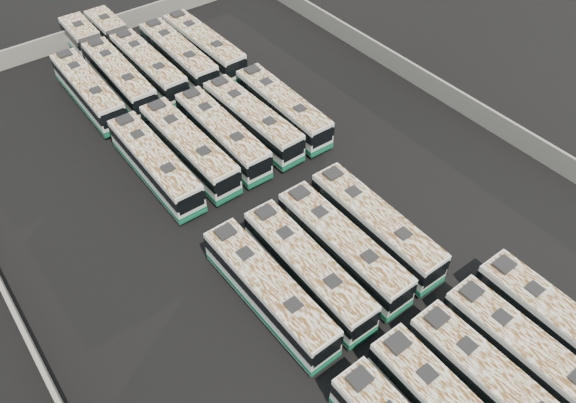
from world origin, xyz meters
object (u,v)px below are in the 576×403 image
object	(u,v)px
bus_back_left	(106,63)
bus_back_far_left	(88,90)
bus_midback_left	(189,148)
bus_midback_far_left	(155,164)
bus_back_center	(134,54)
bus_front_center	(497,389)
bus_front_far_right	(563,330)
bus_midback_right	(252,120)
bus_midback_center	(222,134)
bus_back_far_right	(204,46)
bus_midfront_right	(375,225)
bus_back_right	(179,56)
bus_midfront_far_left	(269,291)
bus_midfront_left	(307,269)
bus_midback_far_right	(283,108)
bus_midfront_center	(342,247)
bus_front_right	(531,359)

from	to	relation	value
bus_back_left	bus_back_far_left	bearing A→B (deg)	-133.37
bus_midback_left	bus_midback_far_left	bearing A→B (deg)	-179.60
bus_back_center	bus_front_center	bearing A→B (deg)	-90.03
bus_front_far_right	bus_midback_right	xyz separation A→B (m)	(-3.46, 31.61, -0.01)
bus_midback_center	bus_back_far_right	distance (m)	16.09
bus_midfront_right	bus_back_right	world-z (taller)	bus_back_right
bus_back_far_left	bus_back_center	world-z (taller)	bus_back_far_left
bus_front_far_right	bus_back_far_right	size ratio (longest dim) A/B	0.97
bus_midfront_right	bus_midback_left	distance (m)	18.45
bus_midback_left	bus_midback_center	size ratio (longest dim) A/B	1.02
bus_midback_right	bus_midfront_far_left	bearing A→B (deg)	-122.77
bus_midfront_right	bus_back_far_right	distance (m)	31.73
bus_back_right	bus_back_far_right	bearing A→B (deg)	2.34
bus_midback_far_left	bus_back_far_left	size ratio (longest dim) A/B	1.00
bus_front_center	bus_back_far_left	xyz separation A→B (m)	(-7.03, 45.84, 0.03)
bus_midback_far_left	bus_back_right	world-z (taller)	bus_back_right
bus_front_center	bus_midback_far_left	xyz separation A→B (m)	(-6.95, 31.58, 0.03)
bus_midback_center	bus_midback_far_left	bearing A→B (deg)	-179.33
bus_midfront_left	bus_midback_far_right	size ratio (longest dim) A/B	1.00
bus_back_center	bus_midback_right	bearing A→B (deg)	-78.90
bus_midfront_center	bus_back_far_left	distance (m)	32.13
bus_front_center	bus_midfront_far_left	size ratio (longest dim) A/B	0.99
bus_midback_far_left	bus_midfront_far_left	bearing A→B (deg)	-89.63
bus_front_center	bus_midback_center	bearing A→B (deg)	88.79
bus_midback_far_left	bus_midback_far_right	bearing A→B (deg)	-0.09
bus_midfront_right	bus_back_center	xyz separation A→B (m)	(-3.53, 34.91, -0.01)
bus_midback_left	bus_midback_right	distance (m)	6.96
bus_midback_far_left	bus_back_center	distance (m)	19.15
bus_front_far_right	bus_midback_far_left	bearing A→B (deg)	113.76
bus_midback_right	bus_midback_far_right	bearing A→B (deg)	-3.76
bus_front_far_right	bus_midfront_center	world-z (taller)	bus_front_far_right
bus_back_right	bus_front_right	bearing A→B (deg)	-89.22
bus_front_right	bus_midfront_center	distance (m)	14.91
bus_front_center	bus_midback_left	size ratio (longest dim) A/B	0.97
bus_front_center	bus_back_left	bearing A→B (deg)	92.68
bus_front_far_right	bus_midfront_right	distance (m)	14.95
bus_midback_left	bus_midback_right	bearing A→B (deg)	-0.87
bus_midback_left	bus_midback_far_right	bearing A→B (deg)	-1.59
bus_front_right	bus_back_far_right	xyz separation A→B (m)	(3.46, 46.10, 0.07)
bus_midback_center	bus_front_center	bearing A→B (deg)	-89.04
bus_midfront_center	bus_midback_right	world-z (taller)	bus_midback_right
bus_midback_left	bus_midback_center	bearing A→B (deg)	-2.24
bus_midback_center	bus_back_far_right	bearing A→B (deg)	65.50
bus_midback_far_left	bus_midback_right	bearing A→B (deg)	0.56
bus_front_right	bus_midback_right	xyz separation A→B (m)	(0.03, 31.63, 0.02)
bus_midback_center	bus_front_right	bearing A→B (deg)	-82.84
bus_midfront_right	bus_midback_right	xyz separation A→B (m)	(0.02, 17.07, -0.00)
bus_midback_center	bus_midback_right	distance (m)	3.48
bus_midback_left	bus_midback_right	size ratio (longest dim) A/B	1.02
bus_back_right	bus_midfront_far_left	bearing A→B (deg)	-107.51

